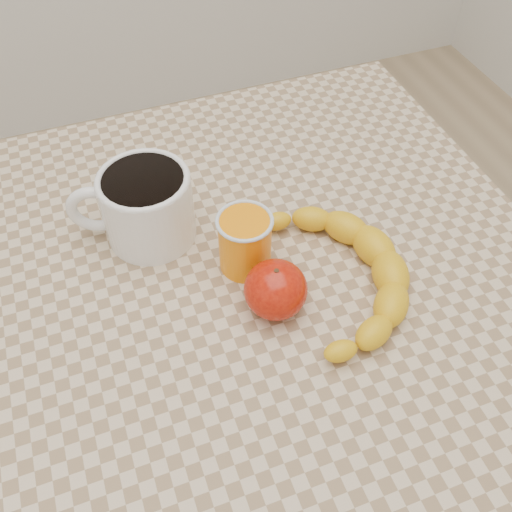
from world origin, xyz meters
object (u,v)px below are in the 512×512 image
object	(u,v)px
coffee_mug	(145,204)
table	(256,303)
apple	(276,289)
banana	(341,273)
orange_juice_glass	(245,242)

from	to	relation	value
coffee_mug	table	bearing A→B (deg)	-42.08
apple	banana	bearing A→B (deg)	2.56
table	apple	size ratio (longest dim) A/B	8.32
apple	table	bearing A→B (deg)	89.25
coffee_mug	orange_juice_glass	bearing A→B (deg)	-42.91
table	orange_juice_glass	size ratio (longest dim) A/B	9.30
orange_juice_glass	banana	size ratio (longest dim) A/B	0.26
orange_juice_glass	apple	xyz separation A→B (m)	(0.01, -0.08, -0.01)
apple	orange_juice_glass	bearing A→B (deg)	97.98
table	coffee_mug	size ratio (longest dim) A/B	4.34
orange_juice_glass	banana	world-z (taller)	orange_juice_glass
table	banana	bearing A→B (deg)	-36.80
apple	banana	distance (m)	0.09
banana	apple	bearing A→B (deg)	-165.32
coffee_mug	apple	world-z (taller)	coffee_mug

